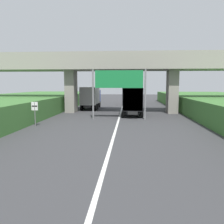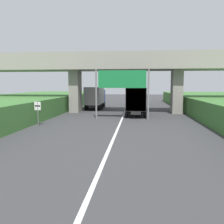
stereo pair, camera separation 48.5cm
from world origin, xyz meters
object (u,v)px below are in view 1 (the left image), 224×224
at_px(truck_blue, 91,97).
at_px(truck_red, 132,94).
at_px(truck_black, 132,100).
at_px(overhead_highway_sign, 119,83).
at_px(speed_limit_sign, 35,110).

bearing_deg(truck_blue, truck_red, 53.75).
height_order(truck_red, truck_black, same).
relative_size(overhead_highway_sign, truck_black, 0.81).
bearing_deg(truck_black, truck_blue, 130.81).
relative_size(speed_limit_sign, truck_black, 0.31).
xyz_separation_m(overhead_highway_sign, truck_red, (1.77, 20.15, -2.08)).
bearing_deg(truck_red, truck_black, -90.85).
xyz_separation_m(truck_black, truck_blue, (-6.41, 7.42, 0.00)).
xyz_separation_m(speed_limit_sign, truck_red, (9.17, 25.20, 0.46)).
bearing_deg(overhead_highway_sign, truck_black, 67.36).
distance_m(truck_black, truck_blue, 9.81).
relative_size(truck_black, truck_blue, 1.00).
xyz_separation_m(speed_limit_sign, truck_black, (8.92, 8.70, 0.46)).
bearing_deg(overhead_highway_sign, truck_red, 84.99).
bearing_deg(speed_limit_sign, overhead_highway_sign, 34.31).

